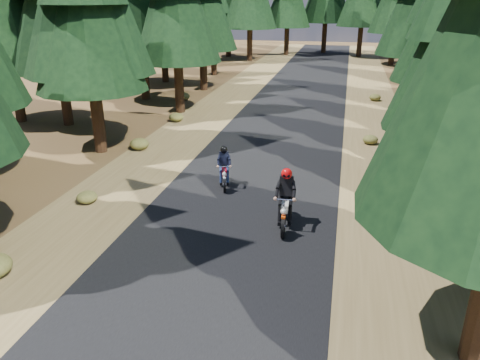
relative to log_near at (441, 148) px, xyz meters
name	(u,v)px	position (x,y,z in m)	size (l,w,h in m)	color
ground	(228,235)	(-7.19, -9.43, -0.16)	(120.00, 120.00, 0.00)	#472F19
road	(260,174)	(-7.19, -4.43, -0.15)	(6.00, 100.00, 0.01)	black
shoulder_l	(148,165)	(-11.79, -4.43, -0.16)	(3.20, 100.00, 0.01)	brown
shoulder_r	(385,184)	(-2.59, -4.43, -0.16)	(3.20, 100.00, 0.01)	brown
log_near	(441,148)	(0.00, 0.00, 0.00)	(0.32, 0.32, 5.71)	#4C4233
understory_shrubs	(295,156)	(-6.04, -2.82, 0.10)	(15.67, 28.36, 0.64)	#474C1E
rider_lead	(285,209)	(-5.70, -8.59, 0.43)	(0.72, 2.01, 1.76)	beige
rider_follow	(224,173)	(-8.21, -5.94, 0.33)	(0.90, 1.69, 1.44)	#9F0A1B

